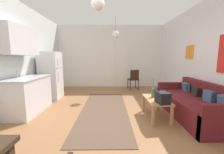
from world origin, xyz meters
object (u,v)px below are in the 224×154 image
at_px(bamboo_vase, 153,93).
at_px(handbag, 162,97).
at_px(refrigerator, 51,75).
at_px(coffee_table, 156,102).
at_px(pendant_lamp_near, 98,3).
at_px(pendant_lamp_far, 116,34).
at_px(couch, 195,105).
at_px(accent_chair, 134,78).

xyz_separation_m(bamboo_vase, handbag, (0.06, -0.43, 0.01)).
distance_m(handbag, refrigerator, 3.63).
distance_m(coffee_table, refrigerator, 3.47).
bearing_deg(bamboo_vase, pendant_lamp_near, -158.61).
bearing_deg(refrigerator, pendant_lamp_far, 13.45).
bearing_deg(handbag, pendant_lamp_near, -177.82).
bearing_deg(coffee_table, couch, 4.81).
height_order(coffee_table, accent_chair, accent_chair).
relative_size(coffee_table, refrigerator, 0.56).
relative_size(coffee_table, pendant_lamp_near, 1.41).
relative_size(pendant_lamp_near, pendant_lamp_far, 0.80).
height_order(handbag, refrigerator, refrigerator).
distance_m(coffee_table, bamboo_vase, 0.23).
bearing_deg(pendant_lamp_far, bamboo_vase, -67.84).
xyz_separation_m(bamboo_vase, pendant_lamp_near, (-1.23, -0.48, 1.80)).
bearing_deg(pendant_lamp_far, couch, -48.85).
relative_size(handbag, refrigerator, 0.22).
bearing_deg(pendant_lamp_near, handbag, 2.18).
relative_size(couch, coffee_table, 2.39).
height_order(coffee_table, bamboo_vase, bamboo_vase).
bearing_deg(pendant_lamp_far, handbag, -70.14).
distance_m(couch, bamboo_vase, 1.03).
bearing_deg(couch, handbag, -157.60).
bearing_deg(accent_chair, handbag, 80.32).
xyz_separation_m(coffee_table, handbag, (0.02, -0.30, 0.19)).
distance_m(handbag, pendant_lamp_near, 2.21).
relative_size(coffee_table, bamboo_vase, 2.00).
distance_m(bamboo_vase, pendant_lamp_near, 2.23).
xyz_separation_m(coffee_table, pendant_lamp_near, (-1.27, -0.35, 1.98)).
distance_m(handbag, accent_chair, 3.19).
distance_m(accent_chair, pendant_lamp_near, 3.93).
height_order(couch, refrigerator, refrigerator).
relative_size(bamboo_vase, handbag, 1.29).
distance_m(accent_chair, pendant_lamp_far, 2.05).
bearing_deg(coffee_table, pendant_lamp_far, 111.83).
relative_size(refrigerator, accent_chair, 1.81).
bearing_deg(accent_chair, pendant_lamp_near, 58.30).
bearing_deg(handbag, bamboo_vase, 98.49).
bearing_deg(couch, pendant_lamp_near, -169.07).
relative_size(accent_chair, pendant_lamp_near, 1.39).
height_order(coffee_table, pendant_lamp_near, pendant_lamp_near).
bearing_deg(refrigerator, coffee_table, -27.81).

